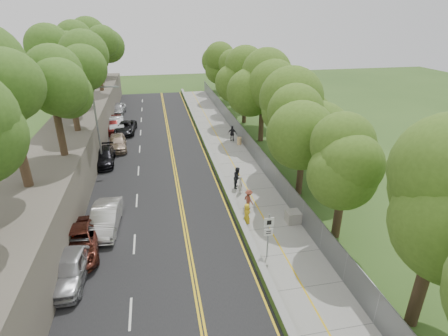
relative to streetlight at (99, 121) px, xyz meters
The scene contains 26 objects.
ground 18.08m from the streetlight, 53.23° to the right, with size 140.00×140.00×0.00m, color #33511E.
road 6.93m from the streetlight, 11.17° to the left, with size 11.20×66.00×0.04m, color black.
sidewalk 13.84m from the streetlight, ahead, with size 4.20×66.00×0.05m, color gray.
jersey_barrier 11.60m from the streetlight, ahead, with size 0.42×66.00×0.60m, color #84EB40.
rock_embankment 4.15m from the streetlight, 161.78° to the left, with size 5.00×66.00×4.00m, color #595147.
chainlink_fence 15.58m from the streetlight, ahead, with size 0.04×66.00×2.00m, color slate.
trees_embankment 6.46m from the streetlight, 158.49° to the left, with size 6.40×66.00×13.00m, color #467223, non-canonical shape.
trees_fenceside 17.65m from the streetlight, ahead, with size 7.00×66.00×14.00m, color #4E7622, non-canonical shape.
streetlight is the anchor object (origin of this frame).
signpost 20.72m from the streetlight, 55.92° to the right, with size 0.62×0.09×3.10m.
construction_barrel 15.55m from the streetlight, 12.53° to the left, with size 0.52×0.52×0.85m, color #C67503.
concrete_block 20.46m from the streetlight, 42.53° to the right, with size 1.30×0.98×0.87m, color gray.
car_0 17.18m from the streetlight, 90.47° to the right, with size 1.94×4.83×1.65m, color #BABABE.
car_1 12.36m from the streetlight, 83.70° to the right, with size 1.76×5.03×1.66m, color silver.
car_2 14.70m from the streetlight, 90.56° to the right, with size 2.58×5.59×1.55m, color #53231A.
car_3 3.90m from the streetlight, 105.18° to the left, with size 2.06×5.07×1.47m, color black.
car_4 5.94m from the streetlight, 78.61° to the left, with size 1.90×4.72×1.61m, color tan.
car_5 12.19m from the streetlight, 88.54° to the left, with size 1.77×5.07×1.67m, color silver.
car_6 11.14m from the streetlight, 81.95° to the left, with size 2.37×5.14×1.43m, color black.
car_7 11.91m from the streetlight, 90.70° to the left, with size 2.18×5.36×1.55m, color maroon.
car_8 20.11m from the streetlight, 90.40° to the left, with size 1.93×4.80×1.64m, color #BCBCC1.
painter_0 17.60m from the streetlight, 49.16° to the right, with size 0.76×0.50×1.56m, color yellow.
painter_1 15.03m from the streetlight, 34.97° to the right, with size 0.57×0.38×1.57m, color beige.
painter_2 14.45m from the streetlight, 31.62° to the right, with size 0.92×0.72×1.90m, color black.
painter_3 16.67m from the streetlight, 42.81° to the right, with size 1.04×0.60×1.61m, color brown.
person_far 15.26m from the streetlight, 17.95° to the left, with size 1.08×0.45×1.85m, color black.
Camera 1 is at (-5.11, -19.94, 14.12)m, focal length 28.00 mm.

